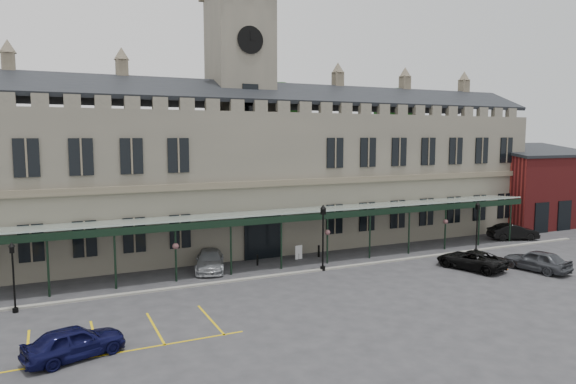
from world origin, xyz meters
name	(u,v)px	position (x,y,z in m)	size (l,w,h in m)	color
ground	(328,295)	(0.00, 0.00, 0.00)	(140.00, 140.00, 0.00)	#2F2F32
station_building	(241,176)	(0.00, 15.91, 6.47)	(60.00, 10.36, 17.30)	#605C50
clock_tower	(240,101)	(0.00, 16.00, 13.11)	(5.60, 5.60, 24.80)	#605C50
canopy	(280,237)	(0.00, 7.46, 2.40)	(50.00, 4.10, 4.30)	#8C9E93
brick_annex	(533,188)	(34.00, 12.97, 4.16)	(12.40, 8.36, 9.23)	maroon
kerb	(291,273)	(0.00, 5.50, 0.06)	(60.00, 0.40, 0.12)	gray
parking_markings	(95,341)	(-14.00, -1.50, 0.00)	(16.00, 6.00, 0.01)	gold
tree_behind_mid	(281,111)	(8.00, 25.00, 12.81)	(6.00, 6.00, 16.00)	#332314
tree_behind_right	(398,114)	(24.00, 25.00, 12.81)	(6.00, 6.00, 16.00)	#332314
lamp_post_left	(13,271)	(-17.78, 4.83, 2.43)	(0.39, 0.39, 4.10)	black
lamp_post_mid	(323,232)	(2.62, 5.45, 2.97)	(0.47, 0.47, 5.00)	black
lamp_post_right	(477,222)	(17.54, 5.02, 2.64)	(0.42, 0.42, 4.46)	black
traffic_cone	(505,265)	(15.26, -0.14, 0.32)	(0.41, 0.41, 0.66)	#F55707
sign_board	(299,252)	(2.57, 9.42, 0.55)	(0.66, 0.14, 1.13)	black
bollard_left	(257,260)	(-1.26, 8.93, 0.42)	(0.15, 0.15, 0.84)	black
bollard_right	(319,251)	(4.44, 9.42, 0.49)	(0.18, 0.18, 0.99)	black
car_left_a	(74,342)	(-15.00, -3.16, 0.75)	(1.78, 4.43, 1.51)	#0C0D36
car_taxi	(210,260)	(-5.00, 9.22, 0.74)	(2.07, 5.10, 1.48)	#A8ABB0
car_van	(471,260)	(13.00, 1.06, 0.72)	(2.38, 5.17, 1.44)	black
car_right_a	(537,260)	(17.03, -1.46, 0.81)	(1.91, 4.75, 1.62)	#37393E
car_right_b	(513,232)	(25.00, 7.68, 0.77)	(1.63, 4.67, 1.54)	black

